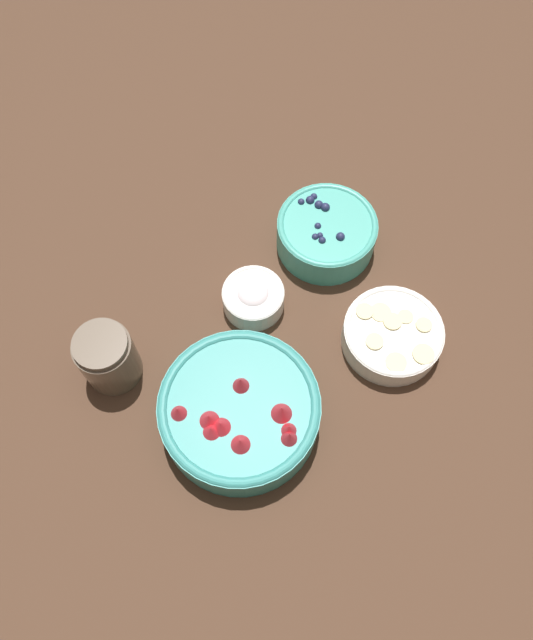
# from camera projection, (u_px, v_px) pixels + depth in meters

# --- Properties ---
(ground_plane) EXTENTS (4.00, 4.00, 0.00)m
(ground_plane) POSITION_uv_depth(u_px,v_px,m) (292.00, 345.00, 0.97)
(ground_plane) COLOR #4C3323
(bowl_strawberries) EXTENTS (0.23, 0.23, 0.09)m
(bowl_strawberries) POSITION_uv_depth(u_px,v_px,m) (240.00, 411.00, 0.88)
(bowl_strawberries) COLOR teal
(bowl_strawberries) RESTS_ON ground_plane
(bowl_blueberries) EXTENTS (0.16, 0.16, 0.07)m
(bowl_blueberries) POSITION_uv_depth(u_px,v_px,m) (326.00, 232.00, 1.02)
(bowl_blueberries) COLOR #47AD9E
(bowl_blueberries) RESTS_ON ground_plane
(bowl_bananas) EXTENTS (0.15, 0.15, 0.05)m
(bowl_bananas) POSITION_uv_depth(u_px,v_px,m) (392.00, 334.00, 0.95)
(bowl_bananas) COLOR white
(bowl_bananas) RESTS_ON ground_plane
(bowl_cream) EXTENTS (0.10, 0.10, 0.05)m
(bowl_cream) POSITION_uv_depth(u_px,v_px,m) (253.00, 297.00, 0.98)
(bowl_cream) COLOR white
(bowl_cream) RESTS_ON ground_plane
(jar_chocolate) EXTENTS (0.08, 0.08, 0.10)m
(jar_chocolate) POSITION_uv_depth(u_px,v_px,m) (108.00, 358.00, 0.91)
(jar_chocolate) COLOR brown
(jar_chocolate) RESTS_ON ground_plane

